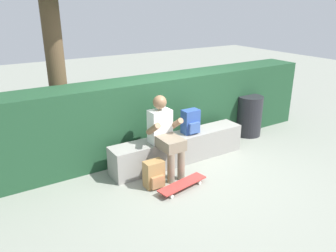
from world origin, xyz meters
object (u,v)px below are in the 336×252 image
(bench_main, at_px, (179,148))
(skateboard_near_person, at_px, (182,184))
(trash_bin, at_px, (249,116))
(backpack_on_bench, at_px, (191,122))
(backpack_on_ground, at_px, (154,175))
(person_skater, at_px, (165,133))

(bench_main, distance_m, skateboard_near_person, 0.91)
(bench_main, bearing_deg, trash_bin, 8.03)
(backpack_on_bench, distance_m, trash_bin, 1.69)
(bench_main, relative_size, backpack_on_bench, 6.01)
(backpack_on_ground, height_order, trash_bin, trash_bin)
(person_skater, distance_m, skateboard_near_person, 0.82)
(skateboard_near_person, bearing_deg, person_skater, 84.51)
(person_skater, distance_m, backpack_on_ground, 0.66)
(person_skater, bearing_deg, backpack_on_ground, -141.83)
(skateboard_near_person, distance_m, backpack_on_ground, 0.43)
(backpack_on_bench, height_order, trash_bin, backpack_on_bench)
(backpack_on_bench, relative_size, backpack_on_ground, 1.00)
(backpack_on_ground, bearing_deg, bench_main, 32.70)
(bench_main, bearing_deg, backpack_on_bench, -2.43)
(bench_main, bearing_deg, skateboard_near_person, -120.79)
(bench_main, height_order, backpack_on_bench, backpack_on_bench)
(skateboard_near_person, xyz_separation_m, backpack_on_bench, (0.68, 0.76, 0.59))
(skateboard_near_person, relative_size, backpack_on_bench, 2.06)
(backpack_on_bench, xyz_separation_m, backpack_on_ground, (-0.99, -0.48, -0.47))
(bench_main, bearing_deg, backpack_on_ground, -147.30)
(backpack_on_bench, xyz_separation_m, trash_bin, (1.64, 0.27, -0.27))
(trash_bin, bearing_deg, bench_main, -171.97)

